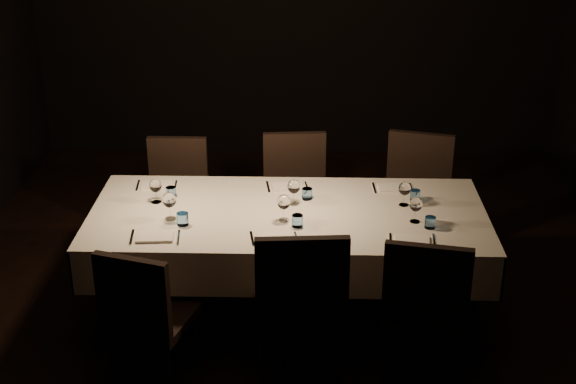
{
  "coord_description": "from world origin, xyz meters",
  "views": [
    {
      "loc": [
        0.12,
        -4.59,
        2.97
      ],
      "look_at": [
        0.0,
        0.0,
        0.9
      ],
      "focal_mm": 50.0,
      "sensor_mm": 36.0,
      "label": 1
    }
  ],
  "objects_px": {
    "chair_near_center": "(300,303)",
    "chair_far_right": "(416,196)",
    "chair_far_center": "(296,193)",
    "chair_near_right": "(425,306)",
    "chair_far_left": "(177,194)",
    "chair_near_left": "(144,312)",
    "dining_table": "(288,222)"
  },
  "relations": [
    {
      "from": "dining_table",
      "to": "chair_near_center",
      "type": "xyz_separation_m",
      "value": [
        0.09,
        -0.77,
        -0.12
      ]
    },
    {
      "from": "chair_near_center",
      "to": "chair_near_left",
      "type": "bearing_deg",
      "value": -3.12
    },
    {
      "from": "chair_near_right",
      "to": "chair_far_right",
      "type": "bearing_deg",
      "value": -83.96
    },
    {
      "from": "chair_near_right",
      "to": "chair_near_center",
      "type": "bearing_deg",
      "value": 13.97
    },
    {
      "from": "chair_near_left",
      "to": "chair_far_center",
      "type": "xyz_separation_m",
      "value": [
        0.82,
        1.59,
        0.03
      ]
    },
    {
      "from": "chair_far_center",
      "to": "chair_near_right",
      "type": "bearing_deg",
      "value": -69.08
    },
    {
      "from": "chair_near_left",
      "to": "chair_near_center",
      "type": "height_order",
      "value": "chair_near_center"
    },
    {
      "from": "chair_far_left",
      "to": "chair_far_right",
      "type": "xyz_separation_m",
      "value": [
        1.76,
        -0.07,
        0.03
      ]
    },
    {
      "from": "chair_near_center",
      "to": "chair_near_right",
      "type": "bearing_deg",
      "value": 178.88
    },
    {
      "from": "chair_near_center",
      "to": "chair_far_left",
      "type": "height_order",
      "value": "chair_near_center"
    },
    {
      "from": "dining_table",
      "to": "chair_far_center",
      "type": "bearing_deg",
      "value": 87.59
    },
    {
      "from": "dining_table",
      "to": "chair_near_center",
      "type": "height_order",
      "value": "chair_near_center"
    },
    {
      "from": "chair_near_left",
      "to": "chair_near_right",
      "type": "bearing_deg",
      "value": -160.96
    },
    {
      "from": "chair_far_left",
      "to": "chair_far_center",
      "type": "height_order",
      "value": "chair_far_center"
    },
    {
      "from": "chair_far_center",
      "to": "dining_table",
      "type": "bearing_deg",
      "value": -97.81
    },
    {
      "from": "dining_table",
      "to": "chair_far_center",
      "type": "relative_size",
      "value": 2.62
    },
    {
      "from": "chair_far_center",
      "to": "chair_far_right",
      "type": "bearing_deg",
      "value": -9.2
    },
    {
      "from": "chair_near_center",
      "to": "chair_near_right",
      "type": "distance_m",
      "value": 0.7
    },
    {
      "from": "chair_near_center",
      "to": "chair_far_center",
      "type": "relative_size",
      "value": 1.09
    },
    {
      "from": "chair_far_left",
      "to": "chair_far_center",
      "type": "bearing_deg",
      "value": -0.77
    },
    {
      "from": "chair_near_center",
      "to": "chair_far_right",
      "type": "relative_size",
      "value": 1.06
    },
    {
      "from": "chair_far_right",
      "to": "chair_far_center",
      "type": "bearing_deg",
      "value": -169.47
    },
    {
      "from": "chair_far_center",
      "to": "chair_far_right",
      "type": "distance_m",
      "value": 0.88
    },
    {
      "from": "chair_near_center",
      "to": "chair_far_center",
      "type": "bearing_deg",
      "value": -92.34
    },
    {
      "from": "chair_near_right",
      "to": "chair_far_left",
      "type": "bearing_deg",
      "value": -32.64
    },
    {
      "from": "chair_near_right",
      "to": "chair_far_left",
      "type": "distance_m",
      "value": 2.25
    },
    {
      "from": "chair_far_left",
      "to": "chair_far_right",
      "type": "distance_m",
      "value": 1.76
    },
    {
      "from": "chair_near_left",
      "to": "chair_far_center",
      "type": "bearing_deg",
      "value": -100.39
    },
    {
      "from": "chair_near_left",
      "to": "chair_near_right",
      "type": "height_order",
      "value": "chair_near_right"
    },
    {
      "from": "dining_table",
      "to": "chair_far_right",
      "type": "height_order",
      "value": "chair_far_right"
    },
    {
      "from": "dining_table",
      "to": "chair_near_left",
      "type": "xyz_separation_m",
      "value": [
        -0.79,
        -0.79,
        -0.18
      ]
    },
    {
      "from": "dining_table",
      "to": "chair_far_center",
      "type": "xyz_separation_m",
      "value": [
        0.03,
        0.8,
        -0.16
      ]
    }
  ]
}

